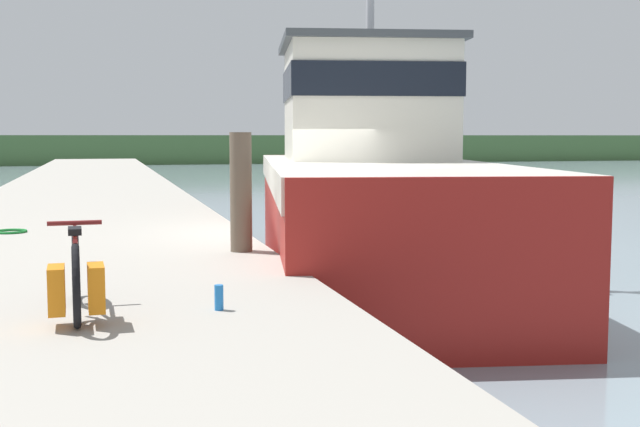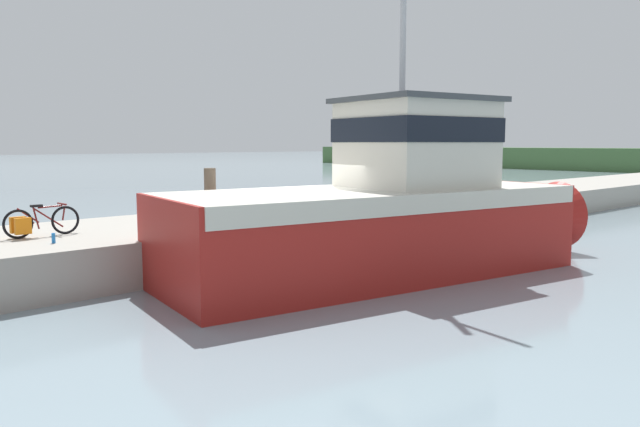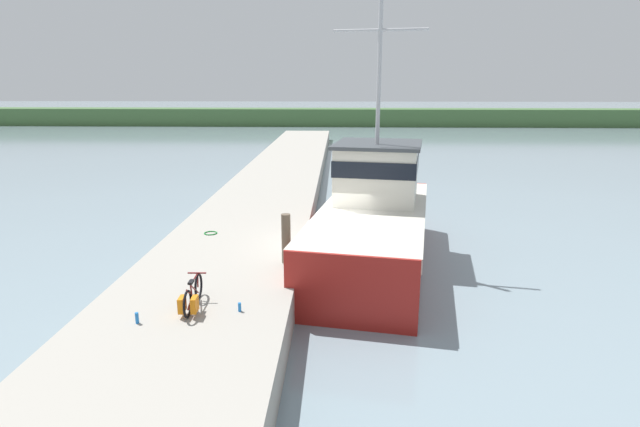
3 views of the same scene
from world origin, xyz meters
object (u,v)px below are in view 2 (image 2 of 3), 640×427
at_px(fishing_boat_main, 393,209).
at_px(mooring_post, 210,200).
at_px(water_bottle_on_curb, 54,238).
at_px(bicycle_touring, 35,222).

bearing_deg(fishing_boat_main, mooring_post, -120.90).
relative_size(fishing_boat_main, water_bottle_on_curb, 56.65).
bearing_deg(water_bottle_on_curb, bicycle_touring, 179.16).
bearing_deg(mooring_post, fishing_boat_main, 49.00).
bearing_deg(water_bottle_on_curb, fishing_boat_main, 61.49).
relative_size(bicycle_touring, mooring_post, 1.13).
bearing_deg(bicycle_touring, water_bottle_on_curb, -2.72).
bearing_deg(fishing_boat_main, water_bottle_on_curb, -108.40).
xyz_separation_m(bicycle_touring, mooring_post, (1.83, 3.23, 0.41)).
distance_m(bicycle_touring, mooring_post, 3.74).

